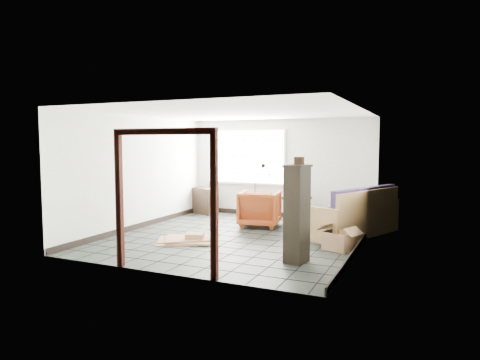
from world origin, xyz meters
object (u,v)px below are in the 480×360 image
at_px(side_table, 297,201).
at_px(futon_sofa, 355,218).
at_px(tall_shelf, 297,213).
at_px(armchair, 260,207).

bearing_deg(side_table, futon_sofa, -36.10).
relative_size(futon_sofa, tall_shelf, 1.55).
xyz_separation_m(futon_sofa, tall_shelf, (-0.54, -2.53, 0.45)).
xyz_separation_m(futon_sofa, armchair, (-2.23, 0.08, 0.09)).
bearing_deg(tall_shelf, armchair, 133.19).
height_order(futon_sofa, tall_shelf, tall_shelf).
relative_size(armchair, tall_shelf, 0.57).
bearing_deg(tall_shelf, futon_sofa, 88.29).
bearing_deg(side_table, tall_shelf, -73.44).
height_order(futon_sofa, side_table, futon_sofa).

